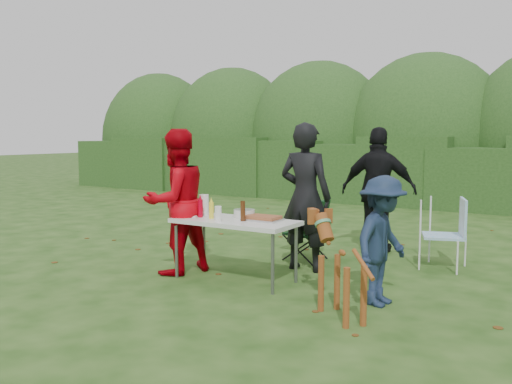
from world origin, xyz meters
The scene contains 20 objects.
ground centered at (0.00, 0.00, 0.00)m, with size 80.00×80.00×0.00m, color #1E4211.
hedge_row centered at (0.00, 8.00, 0.85)m, with size 22.00×1.40×1.70m, color #23471C.
shrub_backdrop centered at (0.00, 9.60, 1.60)m, with size 20.00×2.60×3.20m, color #3D6628.
folding_table centered at (0.27, -0.20, 0.69)m, with size 1.50×0.70×0.74m.
person_cook centered at (0.76, 0.69, 0.96)m, with size 0.70×0.46×1.91m, color black.
person_red_jacket centered at (-0.56, -0.30, 0.91)m, with size 0.89×0.69×1.83m, color #B7010C.
person_black_puffy centered at (1.22, 2.21, 0.94)m, with size 1.10×0.46×1.87m, color black.
child centered at (2.09, -0.21, 0.67)m, with size 0.87×0.50×1.34m, color #182742.
dog centered at (1.90, -0.82, 0.49)m, with size 1.02×0.41×0.97m, color brown, non-canonical shape.
camping_chair centered at (0.52, 1.19, 0.43)m, with size 0.54×0.54×0.87m, color black, non-canonical shape.
lawn_chair centered at (2.28, 1.71, 0.47)m, with size 0.56×0.56×0.94m, color #4B9DD7, non-canonical shape.
food_tray centered at (0.58, -0.08, 0.75)m, with size 0.45×0.30×0.02m, color #B7B7BA.
focaccia_bread centered at (0.58, -0.08, 0.78)m, with size 0.40×0.26×0.04m, color #995531.
mustard_bottle centered at (-0.02, -0.28, 0.84)m, with size 0.06×0.06×0.20m, color yellow.
ketchup_bottle centered at (-0.20, -0.27, 0.85)m, with size 0.06×0.06×0.22m, color #B40019.
beer_bottle centered at (0.41, -0.24, 0.86)m, with size 0.06×0.06×0.24m, color #47230F.
paper_towel_roll centered at (-0.28, -0.09, 0.87)m, with size 0.12×0.12×0.26m, color white.
cup_stack centered at (0.18, -0.43, 0.83)m, with size 0.08×0.08×0.18m, color white.
pasta_bowl centered at (0.27, -0.01, 0.79)m, with size 0.26×0.26×0.10m, color silver.
plate_stack centered at (-0.36, -0.30, 0.77)m, with size 0.24×0.24×0.05m, color white.
Camera 1 is at (3.83, -5.54, 1.75)m, focal length 38.00 mm.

